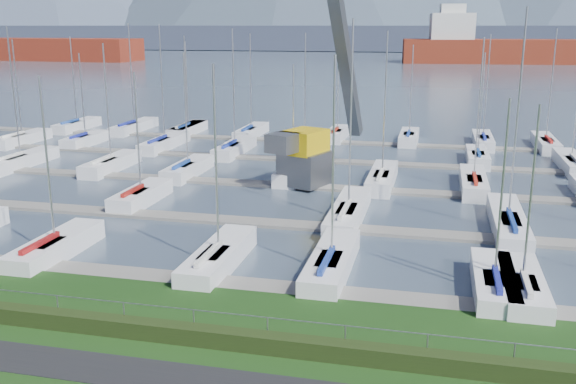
% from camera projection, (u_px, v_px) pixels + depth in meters
% --- Properties ---
extents(path, '(160.00, 2.00, 0.04)m').
position_uv_depth(path, '(190.00, 380.00, 22.36)').
color(path, black).
rests_on(path, grass).
extents(water, '(800.00, 540.00, 0.20)m').
position_uv_depth(water, '(422.00, 56.00, 270.29)').
color(water, '#424F60').
extents(hedge, '(80.00, 0.70, 0.70)m').
position_uv_depth(hedge, '(215.00, 337.00, 24.72)').
color(hedge, '#202E11').
rests_on(hedge, grass).
extents(fence, '(80.00, 0.04, 0.04)m').
position_uv_depth(fence, '(218.00, 312.00, 24.89)').
color(fence, gray).
rests_on(fence, grass).
extents(foothill, '(900.00, 80.00, 12.00)m').
position_uv_depth(foothill, '(427.00, 37.00, 334.64)').
color(foothill, '#3C4358').
rests_on(foothill, water).
extents(docks, '(90.00, 41.60, 0.25)m').
position_uv_depth(docks, '(329.00, 188.00, 49.74)').
color(docks, slate).
rests_on(docks, water).
extents(crane, '(5.92, 13.49, 22.35)m').
position_uv_depth(crane, '(314.00, 114.00, 50.12)').
color(crane, '#525459').
rests_on(crane, water).
extents(cargo_ship_west, '(95.31, 20.92, 21.50)m').
position_uv_depth(cargo_ship_west, '(7.00, 49.00, 238.47)').
color(cargo_ship_west, maroon).
rests_on(cargo_ship_west, water).
extents(cargo_ship_mid, '(106.40, 26.76, 21.50)m').
position_uv_depth(cargo_ship_mid, '(549.00, 52.00, 213.79)').
color(cargo_ship_mid, maroon).
rests_on(cargo_ship_mid, water).
extents(sailboat_fleet, '(75.38, 49.95, 13.60)m').
position_uv_depth(sailboat_fleet, '(313.00, 110.00, 51.99)').
color(sailboat_fleet, silver).
rests_on(sailboat_fleet, water).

